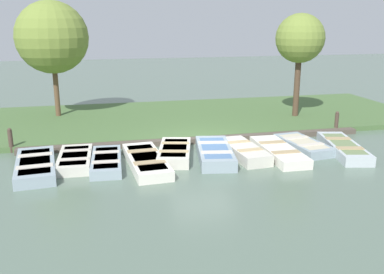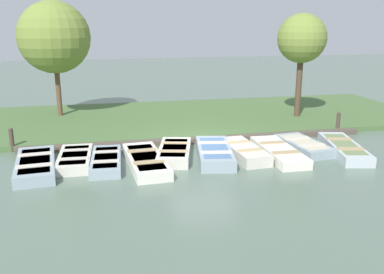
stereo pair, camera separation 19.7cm
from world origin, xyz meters
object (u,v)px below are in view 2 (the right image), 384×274
rowboat_4 (175,152)px  rowboat_9 (344,148)px  mooring_post_far (338,122)px  rowboat_5 (215,153)px  rowboat_7 (279,152)px  mooring_post_near (12,140)px  rowboat_0 (35,165)px  rowboat_2 (106,161)px  rowboat_8 (304,145)px  rowboat_6 (244,151)px  rowboat_1 (75,159)px  park_tree_left (302,39)px  park_tree_far_left (54,37)px  rowboat_3 (146,161)px

rowboat_4 → rowboat_9: rowboat_4 is taller
rowboat_4 → mooring_post_far: size_ratio=3.09×
rowboat_5 → rowboat_7: rowboat_5 is taller
rowboat_4 → mooring_post_near: bearing=-94.7°
rowboat_0 → rowboat_5: bearing=84.2°
rowboat_2 → mooring_post_near: size_ratio=3.09×
rowboat_8 → rowboat_6: bearing=-88.8°
rowboat_8 → rowboat_1: bearing=-97.2°
rowboat_2 → rowboat_6: bearing=92.3°
rowboat_8 → park_tree_left: 6.33m
mooring_post_near → rowboat_4: bearing=71.6°
park_tree_far_left → rowboat_7: bearing=46.6°
rowboat_4 → rowboat_6: (0.44, 2.49, 0.01)m
rowboat_0 → rowboat_2: bearing=85.0°
rowboat_8 → park_tree_left: size_ratio=0.54×
rowboat_6 → rowboat_9: 3.84m
rowboat_7 → rowboat_8: 1.39m
rowboat_4 → park_tree_left: bearing=137.2°
rowboat_1 → park_tree_far_left: 8.20m
rowboat_1 → park_tree_far_left: bearing=-169.6°
rowboat_0 → mooring_post_near: 2.67m
mooring_post_near → rowboat_7: bearing=74.7°
rowboat_2 → rowboat_9: size_ratio=0.81×
rowboat_4 → park_tree_far_left: bearing=-133.9°
rowboat_2 → park_tree_left: (-4.99, 9.41, 3.77)m
rowboat_5 → mooring_post_far: bearing=120.4°
rowboat_3 → park_tree_left: bearing=119.1°
rowboat_0 → rowboat_8: rowboat_0 is taller
rowboat_1 → rowboat_2: (0.42, 1.06, -0.01)m
rowboat_4 → park_tree_far_left: size_ratio=0.51×
rowboat_0 → rowboat_7: (0.24, 8.51, -0.02)m
rowboat_2 → rowboat_8: 7.48m
rowboat_5 → rowboat_9: 4.94m
rowboat_0 → rowboat_4: 4.77m
rowboat_6 → rowboat_7: 1.29m
rowboat_2 → park_tree_far_left: park_tree_far_left is taller
rowboat_2 → rowboat_6: 4.95m
rowboat_8 → park_tree_left: (-4.70, 1.93, 3.77)m
rowboat_4 → rowboat_7: (0.67, 3.76, -0.03)m
rowboat_1 → mooring_post_far: bearing=101.9°
rowboat_6 → rowboat_9: (0.37, 3.82, -0.02)m
rowboat_0 → rowboat_4: (-0.43, 4.76, 0.01)m
rowboat_2 → park_tree_far_left: (-7.59, -2.11, 3.85)m
mooring_post_near → rowboat_0: bearing=25.5°
rowboat_4 → mooring_post_near: (-1.96, -5.90, 0.27)m
rowboat_7 → rowboat_8: bearing=114.6°
rowboat_1 → mooring_post_far: (-1.94, 11.17, 0.30)m
rowboat_1 → park_tree_far_left: size_ratio=0.47×
rowboat_4 → mooring_post_far: (-1.96, 7.66, 0.27)m
rowboat_1 → rowboat_6: 6.02m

